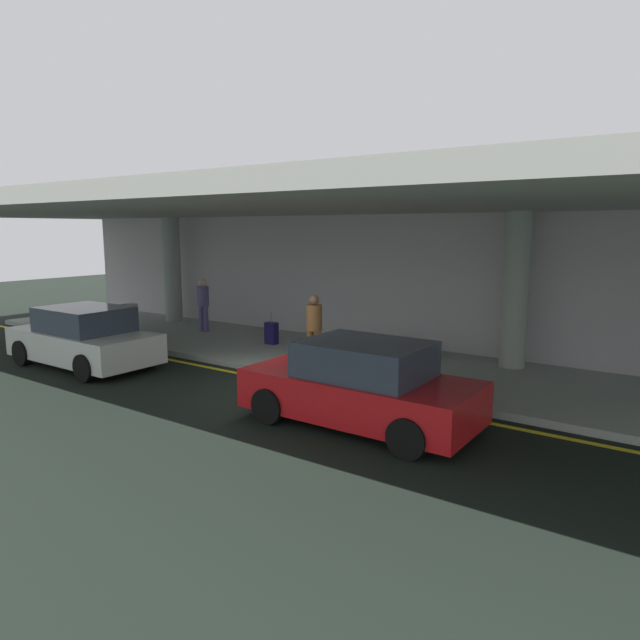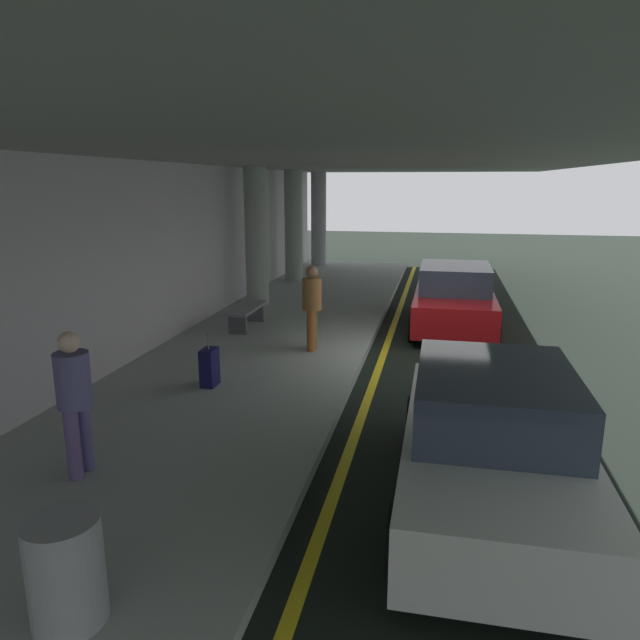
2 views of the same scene
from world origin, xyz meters
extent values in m
plane|color=black|center=(0.00, 0.00, 0.00)|extent=(60.00, 60.00, 0.00)
cube|color=#949E98|center=(0.00, 3.10, 0.07)|extent=(26.00, 4.20, 0.15)
cube|color=yellow|center=(0.00, 0.69, 0.00)|extent=(26.00, 0.14, 0.01)
cylinder|color=#909E97|center=(-8.00, 4.51, 1.97)|extent=(0.60, 0.60, 3.65)
cylinder|color=#94A196|center=(4.00, 4.51, 1.97)|extent=(0.60, 0.60, 3.65)
cube|color=#989B93|center=(0.00, 2.60, 3.95)|extent=(28.00, 13.20, 0.30)
cube|color=#BAB5BA|center=(0.00, 5.35, 1.90)|extent=(26.00, 0.30, 3.80)
cube|color=#B61417|center=(2.91, -0.70, 0.55)|extent=(4.10, 1.80, 0.70)
cube|color=#2D3847|center=(3.01, -0.70, 1.20)|extent=(2.10, 1.60, 0.60)
cylinder|color=black|center=(4.26, 0.15, 0.32)|extent=(0.64, 0.22, 0.64)
cylinder|color=black|center=(4.26, -1.55, 0.32)|extent=(0.64, 0.22, 0.64)
cylinder|color=black|center=(1.56, 0.15, 0.32)|extent=(0.64, 0.22, 0.64)
cylinder|color=black|center=(1.56, -1.55, 0.32)|extent=(0.64, 0.22, 0.64)
cube|color=#BAC3BB|center=(-4.93, -0.98, 0.55)|extent=(4.10, 1.80, 0.70)
cube|color=#2D3847|center=(-4.83, -0.98, 1.20)|extent=(2.10, 1.60, 0.60)
cylinder|color=black|center=(-3.58, -0.13, 0.32)|extent=(0.64, 0.22, 0.64)
cylinder|color=black|center=(-3.58, -1.83, 0.32)|extent=(0.64, 0.22, 0.64)
cylinder|color=black|center=(-6.28, -0.13, 0.32)|extent=(0.64, 0.22, 0.64)
cylinder|color=black|center=(-6.28, -1.83, 0.32)|extent=(0.64, 0.22, 0.64)
cylinder|color=#9C5825|center=(-0.16, 2.07, 0.56)|extent=(0.16, 0.16, 0.82)
cylinder|color=brown|center=(0.06, 2.07, 0.56)|extent=(0.16, 0.16, 0.82)
cylinder|color=#915E31|center=(-0.05, 2.07, 1.28)|extent=(0.38, 0.38, 0.62)
sphere|color=#8C6647|center=(-0.05, 2.07, 1.71)|extent=(0.24, 0.24, 0.24)
cylinder|color=#5E4B82|center=(-5.58, 3.55, 0.56)|extent=(0.16, 0.16, 0.82)
cylinder|color=#524D8A|center=(-5.36, 3.55, 0.56)|extent=(0.16, 0.16, 0.82)
cylinder|color=#565587|center=(-5.47, 3.55, 1.28)|extent=(0.38, 0.38, 0.62)
sphere|color=beige|center=(-5.47, 3.55, 1.71)|extent=(0.24, 0.24, 0.24)
cube|color=#15154C|center=(-2.40, 3.26, 0.46)|extent=(0.36, 0.22, 0.62)
cylinder|color=slate|center=(-2.40, 3.26, 0.91)|extent=(0.02, 0.02, 0.28)
cube|color=slate|center=(1.42, 3.93, 0.60)|extent=(1.60, 0.50, 0.06)
cube|color=#4C4C51|center=(0.80, 3.93, 0.36)|extent=(0.10, 0.40, 0.42)
cube|color=#4C4C51|center=(2.04, 3.93, 0.36)|extent=(0.10, 0.40, 0.42)
cylinder|color=gray|center=(-7.52, 2.27, 0.57)|extent=(0.56, 0.56, 0.85)
camera|label=1|loc=(7.78, -8.83, 3.40)|focal=31.62mm
camera|label=2|loc=(-10.78, -0.35, 3.40)|focal=32.32mm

